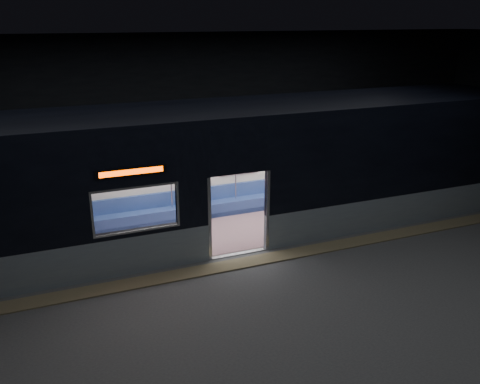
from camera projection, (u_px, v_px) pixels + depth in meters
station_floor at (256, 273)px, 11.40m from camera, size 24.00×14.00×0.01m
station_envelope at (258, 111)px, 10.21m from camera, size 24.00×14.00×5.00m
tactile_strip at (247, 262)px, 11.88m from camera, size 22.80×0.50×0.03m
metro_car at (217, 165)px, 13.02m from camera, size 18.00×3.04×3.35m
passenger at (198, 194)px, 14.18m from camera, size 0.40×0.65×1.30m
handbag at (199, 200)px, 14.02m from camera, size 0.31×0.29×0.13m
transit_map at (238, 161)px, 14.68m from camera, size 1.11×0.03×0.72m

